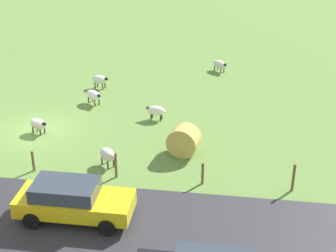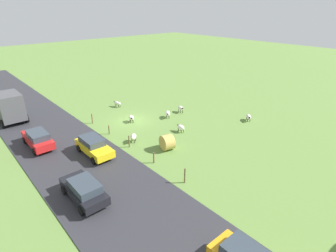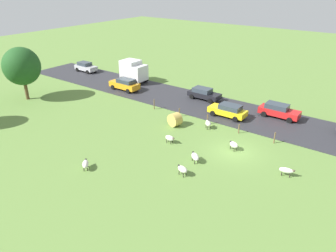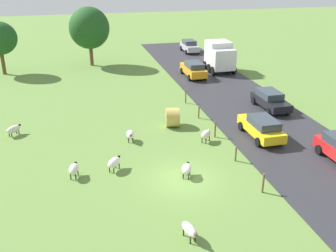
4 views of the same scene
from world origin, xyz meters
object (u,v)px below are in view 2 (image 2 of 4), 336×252
Objects in this scene: sheep_4 at (168,113)px; sheep_2 at (133,137)px; car_0 at (94,146)px; sheep_5 at (181,127)px; car_1 at (84,189)px; hay_bale_0 at (167,142)px; sheep_6 at (249,117)px; car_3 at (38,139)px; sheep_0 at (117,103)px; sheep_1 at (131,118)px; truck_1 at (9,106)px; sheep_3 at (181,108)px.

sheep_2 is at bearing 20.68° from sheep_4.
sheep_5 is at bearing 169.49° from car_0.
sheep_2 is 0.25× the size of car_1.
hay_bale_0 is 6.72m from car_0.
car_0 is 1.02× the size of car_1.
sheep_6 is (-6.53, 6.96, -0.05)m from sheep_4.
sheep_0 is at bearing -157.98° from car_3.
sheep_1 is 4.44m from sheep_4.
car_0 is at bearing 105.29° from truck_1.
truck_1 reaches higher than sheep_0.
sheep_0 is 7.72m from sheep_4.
sheep_3 is at bearing -169.35° from car_0.
sheep_6 is (-8.13, 3.02, -0.03)m from sheep_5.
sheep_4 reaches higher than sheep_5.
car_0 is at bearing 49.02° from sheep_0.
sheep_1 is at bearing 137.99° from truck_1.
hay_bale_0 is at bearing 38.89° from sheep_3.
sheep_0 is 5.68m from sheep_1.
sheep_0 is at bearing -113.00° from sheep_2.
hay_bale_0 is (11.73, -1.09, 0.24)m from sheep_6.
car_0 is (17.37, -4.74, 0.37)m from sheep_6.
sheep_5 is 9.41m from car_0.
sheep_5 is 0.94× the size of sheep_6.
sheep_0 is 12.51m from car_3.
sheep_3 reaches higher than sheep_5.
sheep_0 is 1.17× the size of sheep_5.
car_1 is (7.53, 5.01, 0.27)m from sheep_2.
car_1 is at bearing 89.37° from car_3.
car_0 is (9.25, -1.71, 0.34)m from sheep_5.
car_0 reaches higher than sheep_0.
sheep_3 is at bearing 147.14° from truck_1.
sheep_1 is 0.26× the size of car_0.
sheep_2 is 0.91× the size of sheep_6.
sheep_1 is at bearing -23.70° from sheep_4.
sheep_5 is 0.24× the size of car_3.
truck_1 is 1.10× the size of car_1.
car_0 reaches higher than sheep_4.
car_1 is (-0.21, 18.75, -1.03)m from truck_1.
sheep_6 is at bearing 139.22° from truck_1.
sheep_6 is at bearing 174.68° from hay_bale_0.
car_0 reaches higher than sheep_1.
sheep_1 reaches higher than sheep_0.
sheep_1 is 6.24m from sheep_5.
truck_1 is at bearing -40.78° from sheep_6.
sheep_2 is 0.87× the size of sheep_4.
sheep_2 is 0.23× the size of truck_1.
truck_1 is at bearing -61.38° from hay_bale_0.
sheep_0 is 11.25m from sheep_5.
sheep_1 is 0.78× the size of hay_bale_0.
sheep_2 is 4.10m from car_0.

